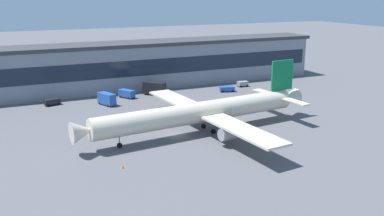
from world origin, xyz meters
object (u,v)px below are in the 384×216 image
stair_truck (107,99)px  pushback_tractor (227,89)px  baggage_tug (242,84)px  traffic_cone_0 (123,167)px  crew_van (126,93)px  airliner (203,112)px  follow_me_car (52,102)px  catering_truck (155,88)px

stair_truck → pushback_tractor: (40.14, 0.58, -0.93)m
baggage_tug → traffic_cone_0: bearing=-138.0°
baggage_tug → traffic_cone_0: (-56.82, -51.12, -0.74)m
stair_truck → crew_van: 9.76m
traffic_cone_0 → airliner: bearing=29.3°
airliner → follow_me_car: 49.68m
crew_van → pushback_tractor: bearing=-9.7°
crew_van → airliner: bearing=-79.6°
catering_truck → baggage_tug: (31.96, -1.06, -1.21)m
baggage_tug → crew_van: crew_van is taller
pushback_tractor → catering_truck: bearing=166.7°
catering_truck → traffic_cone_0: size_ratio=10.02×
stair_truck → catering_truck: catering_truck is taller
stair_truck → follow_me_car: bearing=155.9°
baggage_tug → pushback_tractor: size_ratio=0.67×
airliner → traffic_cone_0: 26.51m
stair_truck → baggage_tug: stair_truck is taller
catering_truck → traffic_cone_0: 57.84m
baggage_tug → stair_truck: bearing=-174.1°
follow_me_car → catering_truck: (31.48, -0.47, 1.20)m
airliner → traffic_cone_0: bearing=-150.7°
airliner → follow_me_car: size_ratio=12.65×
airliner → baggage_tug: bearing=48.4°
airliner → crew_van: airliner is taller
follow_me_car → baggage_tug: bearing=-1.4°
pushback_tractor → traffic_cone_0: 67.05m
crew_van → catering_truck: bearing=-0.5°
airliner → stair_truck: (-14.80, 33.33, -2.96)m
follow_me_car → baggage_tug: 63.46m
follow_me_car → stair_truck: stair_truck is taller
crew_van → traffic_cone_0: 54.54m
airliner → catering_truck: (2.10, 39.40, -2.64)m
stair_truck → crew_van: size_ratio=1.16×
crew_van → stair_truck: bearing=-140.8°
airliner → catering_truck: airliner is taller
catering_truck → pushback_tractor: 23.92m
follow_me_car → baggage_tug: same height
follow_me_car → traffic_cone_0: bearing=-82.8°
follow_me_car → stair_truck: 16.01m
baggage_tug → crew_van: 41.32m
pushback_tractor → stair_truck: bearing=-179.2°
pushback_tractor → traffic_cone_0: size_ratio=7.72×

